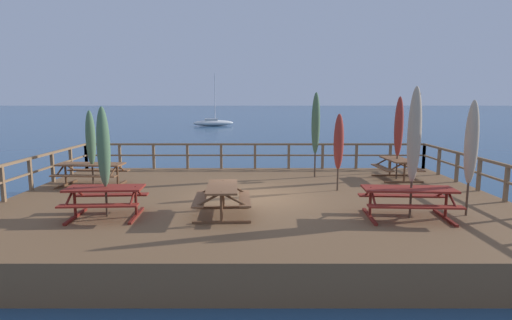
# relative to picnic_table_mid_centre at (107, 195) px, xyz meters

# --- Properties ---
(ground_plane) EXTENTS (600.00, 600.00, 0.00)m
(ground_plane) POSITION_rel_picnic_table_mid_centre_xyz_m (3.71, 2.25, -1.41)
(ground_plane) COLOR navy
(wooden_deck) EXTENTS (14.74, 10.36, 0.86)m
(wooden_deck) POSITION_rel_picnic_table_mid_centre_xyz_m (3.71, 2.25, -0.99)
(wooden_deck) COLOR brown
(wooden_deck) RESTS_ON ground
(railing_waterside_far) EXTENTS (14.54, 0.10, 1.09)m
(railing_waterside_far) POSITION_rel_picnic_table_mid_centre_xyz_m (3.71, 7.29, 0.18)
(railing_waterside_far) COLOR brown
(railing_waterside_far) RESTS_ON wooden_deck
(railing_side_left) EXTENTS (0.10, 10.16, 1.09)m
(railing_side_left) POSITION_rel_picnic_table_mid_centre_xyz_m (-3.51, 2.25, 0.17)
(railing_side_left) COLOR brown
(railing_side_left) RESTS_ON wooden_deck
(railing_side_right) EXTENTS (0.10, 10.16, 1.09)m
(railing_side_right) POSITION_rel_picnic_table_mid_centre_xyz_m (10.93, 2.25, 0.17)
(railing_side_right) COLOR brown
(railing_side_right) RESTS_ON wooden_deck
(picnic_table_mid_centre) EXTENTS (1.93, 1.50, 0.78)m
(picnic_table_mid_centre) POSITION_rel_picnic_table_mid_centre_xyz_m (0.00, 0.00, 0.00)
(picnic_table_mid_centre) COLOR maroon
(picnic_table_mid_centre) RESTS_ON wooden_deck
(picnic_table_back_right) EXTENTS (2.27, 1.53, 0.78)m
(picnic_table_back_right) POSITION_rel_picnic_table_mid_centre_xyz_m (7.51, -0.10, 0.01)
(picnic_table_back_right) COLOR maroon
(picnic_table_back_right) RESTS_ON wooden_deck
(picnic_table_mid_right) EXTENTS (2.28, 1.54, 0.78)m
(picnic_table_mid_right) POSITION_rel_picnic_table_mid_centre_xyz_m (-1.88, 3.80, 0.01)
(picnic_table_mid_right) COLOR brown
(picnic_table_mid_right) RESTS_ON wooden_deck
(picnic_table_mid_left) EXTENTS (1.48, 1.79, 0.78)m
(picnic_table_mid_left) POSITION_rel_picnic_table_mid_centre_xyz_m (2.90, 0.15, -0.00)
(picnic_table_mid_left) COLOR brown
(picnic_table_mid_left) RESTS_ON wooden_deck
(picnic_table_front_right) EXTENTS (1.49, 1.76, 0.78)m
(picnic_table_front_right) POSITION_rel_picnic_table_mid_centre_xyz_m (8.97, 4.91, -0.01)
(picnic_table_front_right) COLOR brown
(picnic_table_front_right) RESTS_ON wooden_deck
(patio_umbrella_tall_front) EXTENTS (0.32, 0.32, 2.75)m
(patio_umbrella_tall_front) POSITION_rel_picnic_table_mid_centre_xyz_m (-0.00, 0.07, 1.19)
(patio_umbrella_tall_front) COLOR #4C3828
(patio_umbrella_tall_front) RESTS_ON wooden_deck
(patio_umbrella_tall_mid_left) EXTENTS (0.32, 0.32, 3.24)m
(patio_umbrella_tall_mid_left) POSITION_rel_picnic_table_mid_centre_xyz_m (7.58, -0.07, 1.50)
(patio_umbrella_tall_mid_left) COLOR #4C3828
(patio_umbrella_tall_mid_left) RESTS_ON wooden_deck
(patio_umbrella_short_back) EXTENTS (0.32, 0.32, 2.57)m
(patio_umbrella_short_back) POSITION_rel_picnic_table_mid_centre_xyz_m (-1.82, 3.75, 1.08)
(patio_umbrella_short_back) COLOR #4C3828
(patio_umbrella_short_back) RESTS_ON wooden_deck
(patio_umbrella_short_front) EXTENTS (0.32, 0.32, 2.49)m
(patio_umbrella_short_front) POSITION_rel_picnic_table_mid_centre_xyz_m (6.40, 3.03, 1.02)
(patio_umbrella_short_front) COLOR #4C3828
(patio_umbrella_short_front) RESTS_ON wooden_deck
(patio_umbrella_tall_back_right) EXTENTS (0.32, 0.32, 3.04)m
(patio_umbrella_tall_back_right) POSITION_rel_picnic_table_mid_centre_xyz_m (8.97, 4.96, 1.38)
(patio_umbrella_tall_back_right) COLOR #4C3828
(patio_umbrella_tall_back_right) RESTS_ON wooden_deck
(patio_umbrella_tall_mid_right) EXTENTS (0.32, 0.32, 2.91)m
(patio_umbrella_tall_mid_right) POSITION_rel_picnic_table_mid_centre_xyz_m (9.10, 0.15, 1.29)
(patio_umbrella_tall_mid_right) COLOR #4C3828
(patio_umbrella_tall_mid_right) RESTS_ON wooden_deck
(patio_umbrella_short_mid) EXTENTS (0.32, 0.32, 3.20)m
(patio_umbrella_short_mid) POSITION_rel_picnic_table_mid_centre_xyz_m (6.00, 5.42, 1.48)
(patio_umbrella_short_mid) COLOR #4C3828
(patio_umbrella_short_mid) RESTS_ON wooden_deck
(lamp_post_hooked) EXTENTS (0.47, 0.59, 3.20)m
(lamp_post_hooked) POSITION_rel_picnic_table_mid_centre_xyz_m (10.27, 6.58, 1.56)
(lamp_post_hooked) COLOR black
(lamp_post_hooked) RESTS_ON wooden_deck
(sailboat_distant) EXTENTS (6.23, 3.05, 7.72)m
(sailboat_distant) POSITION_rel_picnic_table_mid_centre_xyz_m (-2.62, 50.43, -0.90)
(sailboat_distant) COLOR white
(sailboat_distant) RESTS_ON ground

